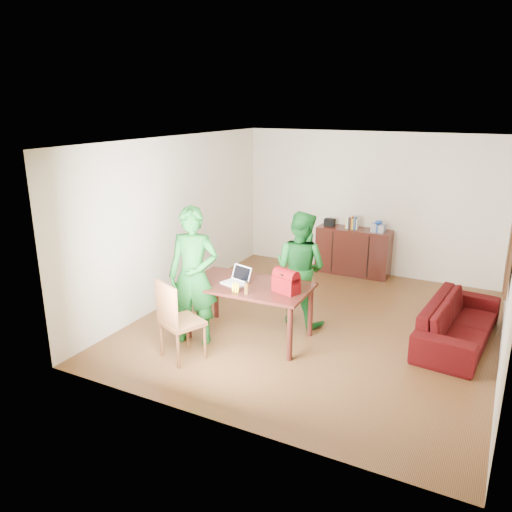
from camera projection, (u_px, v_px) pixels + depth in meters
The scene contains 10 objects.
room at pixel (323, 238), 7.25m from camera, with size 5.20×5.70×2.90m.
table at pixel (249, 291), 6.92m from camera, with size 1.72×1.01×0.79m.
chair at pixel (182, 336), 6.45m from camera, with size 0.63×0.62×1.07m.
person_near at pixel (194, 276), 6.74m from camera, with size 0.69×0.46×1.91m, color #125319.
person_far at pixel (300, 268), 7.37m from camera, with size 0.83×0.65×1.71m, color #13591C.
laptop at pixel (234, 281), 6.89m from camera, with size 0.38×0.31×0.23m.
bananas at pixel (235, 291), 6.58m from camera, with size 0.15×0.09×0.06m, color yellow, non-canonical shape.
bottle at pixel (247, 287), 6.52m from camera, with size 0.06×0.06×0.18m, color #593814.
red_bag at pixel (286, 283), 6.58m from camera, with size 0.34×0.20×0.25m, color maroon.
sofa at pixel (459, 322), 6.88m from camera, with size 2.02×0.79×0.59m, color #39070A.
Camera 1 is at (2.34, -6.55, 3.20)m, focal length 35.00 mm.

